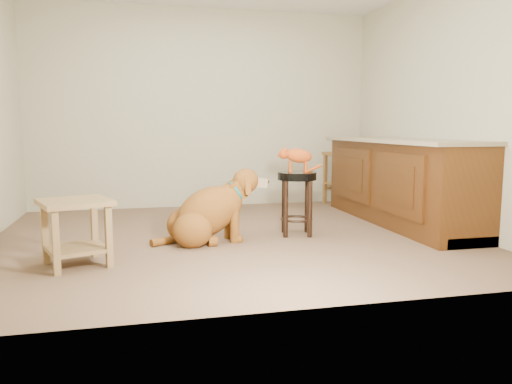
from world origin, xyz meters
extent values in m
cube|color=brown|center=(0.00, 0.00, 0.00)|extent=(4.50, 4.00, 0.01)
cube|color=#B4AE91|center=(0.00, 2.00, 1.30)|extent=(4.50, 0.04, 2.60)
cube|color=#B4AE91|center=(0.00, -2.00, 1.30)|extent=(4.50, 0.04, 2.60)
cube|color=#B4AE91|center=(2.25, 0.00, 1.30)|extent=(0.04, 4.00, 2.60)
cube|color=#48260C|center=(1.95, 0.30, 0.45)|extent=(0.60, 2.50, 0.90)
cube|color=gray|center=(1.92, 0.30, 0.92)|extent=(0.70, 2.56, 0.04)
cube|color=black|center=(1.99, 0.30, 0.05)|extent=(0.52, 2.50, 0.10)
cube|color=#48260C|center=(1.64, -0.25, 0.50)|extent=(0.02, 0.90, 0.62)
cube|color=#48260C|center=(1.64, 0.85, 0.50)|extent=(0.02, 0.90, 0.62)
cube|color=#3B1E0A|center=(1.63, -0.25, 0.50)|extent=(0.02, 0.60, 0.40)
cube|color=#3B1E0A|center=(1.63, 0.85, 0.50)|extent=(0.02, 0.60, 0.40)
cylinder|color=black|center=(0.79, 0.06, 0.28)|extent=(0.05, 0.05, 0.55)
cylinder|color=black|center=(0.56, 0.11, 0.28)|extent=(0.05, 0.05, 0.55)
cylinder|color=black|center=(0.74, -0.17, 0.28)|extent=(0.05, 0.05, 0.55)
cylinder|color=black|center=(0.51, -0.12, 0.28)|extent=(0.05, 0.05, 0.55)
torus|color=black|center=(0.65, -0.03, 0.16)|extent=(0.38, 0.38, 0.03)
cylinder|color=black|center=(0.65, -0.03, 0.59)|extent=(0.38, 0.38, 0.07)
cube|color=brown|center=(1.96, 1.89, 0.34)|extent=(0.05, 0.05, 0.68)
cube|color=brown|center=(1.66, 1.81, 0.34)|extent=(0.05, 0.05, 0.68)
cube|color=brown|center=(2.04, 1.59, 0.34)|extent=(0.05, 0.05, 0.68)
cube|color=brown|center=(1.74, 1.51, 0.34)|extent=(0.05, 0.05, 0.68)
cube|color=brown|center=(1.85, 1.70, 0.70)|extent=(0.47, 0.47, 0.04)
cube|color=olive|center=(-1.23, -0.46, 0.24)|extent=(0.06, 0.06, 0.48)
cube|color=olive|center=(-1.59, -0.59, 0.24)|extent=(0.06, 0.06, 0.48)
cube|color=olive|center=(-1.10, -0.82, 0.24)|extent=(0.06, 0.06, 0.48)
cube|color=olive|center=(-1.46, -0.95, 0.24)|extent=(0.06, 0.06, 0.48)
cube|color=olive|center=(-1.34, -0.70, 0.50)|extent=(0.64, 0.64, 0.04)
cube|color=olive|center=(-1.34, -0.70, 0.13)|extent=(0.54, 0.54, 0.03)
ellipsoid|color=brown|center=(-0.45, -0.05, 0.15)|extent=(0.40, 0.34, 0.33)
ellipsoid|color=brown|center=(-0.41, -0.31, 0.15)|extent=(0.40, 0.34, 0.33)
cylinder|color=brown|center=(-0.28, -0.01, 0.04)|extent=(0.09, 0.11, 0.10)
cylinder|color=brown|center=(-0.24, -0.31, 0.04)|extent=(0.09, 0.11, 0.10)
ellipsoid|color=brown|center=(-0.26, -0.16, 0.29)|extent=(0.79, 0.48, 0.67)
ellipsoid|color=brown|center=(-0.06, -0.13, 0.37)|extent=(0.31, 0.34, 0.34)
cylinder|color=brown|center=(-0.04, -0.04, 0.19)|extent=(0.10, 0.10, 0.39)
cylinder|color=brown|center=(-0.01, -0.22, 0.19)|extent=(0.10, 0.10, 0.39)
sphere|color=brown|center=(-0.01, -0.03, 0.03)|extent=(0.10, 0.10, 0.10)
sphere|color=brown|center=(0.02, -0.21, 0.03)|extent=(0.10, 0.10, 0.10)
cylinder|color=brown|center=(0.02, -0.12, 0.47)|extent=(0.26, 0.20, 0.25)
ellipsoid|color=brown|center=(0.12, -0.11, 0.56)|extent=(0.27, 0.25, 0.23)
cube|color=#957C5C|center=(0.25, -0.09, 0.54)|extent=(0.17, 0.11, 0.11)
sphere|color=black|center=(0.33, -0.08, 0.55)|extent=(0.06, 0.06, 0.06)
cube|color=brown|center=(0.08, 0.00, 0.53)|extent=(0.06, 0.07, 0.18)
cube|color=brown|center=(0.11, -0.22, 0.53)|extent=(0.06, 0.07, 0.18)
torus|color=#0D666E|center=(0.02, -0.12, 0.46)|extent=(0.16, 0.24, 0.20)
cylinder|color=#D8BF4C|center=(0.07, -0.12, 0.39)|extent=(0.01, 0.05, 0.04)
cylinder|color=brown|center=(-0.64, -0.16, 0.04)|extent=(0.30, 0.21, 0.07)
ellipsoid|color=#A33D10|center=(0.66, -0.04, 0.79)|extent=(0.30, 0.19, 0.17)
cylinder|color=#A33D10|center=(0.59, 0.02, 0.68)|extent=(0.03, 0.03, 0.11)
sphere|color=#A33D10|center=(0.59, 0.02, 0.64)|extent=(0.03, 0.03, 0.03)
cylinder|color=#A33D10|center=(0.58, -0.05, 0.68)|extent=(0.03, 0.03, 0.11)
sphere|color=#A33D10|center=(0.58, -0.05, 0.64)|extent=(0.03, 0.03, 0.03)
cylinder|color=#A33D10|center=(0.74, -0.01, 0.68)|extent=(0.03, 0.03, 0.11)
sphere|color=#A33D10|center=(0.74, -0.01, 0.64)|extent=(0.03, 0.03, 0.03)
cylinder|color=#A33D10|center=(0.72, -0.09, 0.68)|extent=(0.03, 0.03, 0.11)
sphere|color=#A33D10|center=(0.72, -0.09, 0.64)|extent=(0.03, 0.03, 0.03)
sphere|color=#A33D10|center=(0.52, 0.00, 0.80)|extent=(0.10, 0.10, 0.10)
sphere|color=#A33D10|center=(0.48, 0.00, 0.80)|extent=(0.04, 0.04, 0.04)
sphere|color=brown|center=(0.47, 0.01, 0.80)|extent=(0.02, 0.02, 0.02)
cone|color=#A33D10|center=(0.54, 0.02, 0.86)|extent=(0.05, 0.05, 0.05)
cone|color=#C66B60|center=(0.54, 0.02, 0.86)|extent=(0.03, 0.03, 0.03)
cone|color=#A33D10|center=(0.53, -0.04, 0.86)|extent=(0.05, 0.05, 0.05)
cone|color=#C66B60|center=(0.52, -0.04, 0.86)|extent=(0.03, 0.03, 0.03)
cylinder|color=#A33D10|center=(0.81, -0.03, 0.65)|extent=(0.21, 0.07, 0.10)
camera|label=1|loc=(-0.86, -4.68, 1.07)|focal=35.00mm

